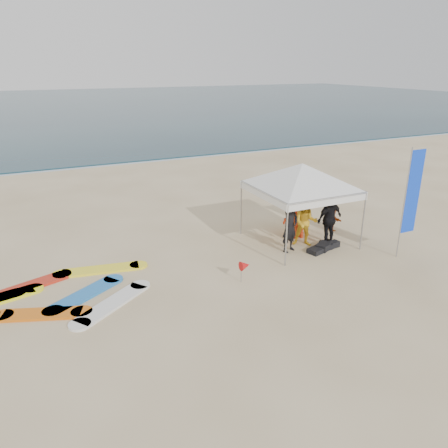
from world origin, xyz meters
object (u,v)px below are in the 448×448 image
person_yellow (306,222)px  marker_pennant (245,266)px  person_orange_a (299,212)px  person_black_b (329,219)px  person_orange_b (297,209)px  person_black_a (290,226)px  person_seated (332,219)px  feather_flag (412,193)px  canopy_tent (303,164)px  surfboard_spread (41,298)px

person_yellow → marker_pennant: bearing=-123.2°
person_orange_a → person_black_b: 1.11m
person_black_b → person_orange_b: size_ratio=1.01×
person_black_a → person_seated: person_black_a is taller
person_yellow → person_orange_b: size_ratio=0.92×
person_orange_b → marker_pennant: 4.35m
person_black_a → person_seated: size_ratio=2.00×
person_orange_a → person_black_b: (0.61, -0.92, -0.04)m
person_yellow → feather_flag: (2.40, -2.06, 1.25)m
person_yellow → person_black_b: 0.83m
feather_flag → person_black_b: bearing=131.6°
person_orange_a → person_seated: 1.67m
person_yellow → feather_flag: feather_flag is taller
person_yellow → marker_pennant: (-3.07, -1.47, -0.34)m
canopy_tent → person_orange_b: bearing=61.9°
person_black_b → surfboard_spread: 9.24m
person_black_b → person_orange_b: bearing=-84.0°
person_yellow → feather_flag: size_ratio=0.47×
person_orange_b → feather_flag: (2.00, -3.18, 1.18)m
person_orange_a → person_seated: bearing=177.8°
canopy_tent → surfboard_spread: bearing=-176.9°
person_seated → surfboard_spread: person_seated is taller
person_orange_a → person_orange_b: (0.22, 0.44, -0.05)m
feather_flag → surfboard_spread: bearing=169.6°
person_black_a → surfboard_spread: size_ratio=0.30×
person_orange_b → canopy_tent: (-0.39, -0.74, 1.84)m
person_black_a → person_orange_a: 1.26m
person_seated → marker_pennant: person_seated is taller
person_black_b → feather_flag: size_ratio=0.52×
person_black_a → person_orange_a: person_orange_a is taller
feather_flag → surfboard_spread: (-10.80, 1.99, -2.05)m
person_orange_a → person_seated: (1.58, 0.08, -0.53)m
canopy_tent → person_seated: bearing=11.9°
person_black_b → person_yellow: bearing=-27.2°
person_yellow → surfboard_spread: person_yellow is taller
person_black_a → person_orange_b: person_orange_b is taller
person_black_a → person_black_b: bearing=-20.3°
person_seated → canopy_tent: 2.93m
person_yellow → person_black_a: bearing=-134.7°
marker_pennant → feather_flag: bearing=-6.1°
person_seated → person_orange_b: bearing=77.0°
person_black_a → person_orange_b: (1.14, 1.31, 0.04)m
person_yellow → surfboard_spread: size_ratio=0.29×
marker_pennant → surfboard_spread: size_ratio=0.11×
person_orange_b → person_black_a: bearing=28.2°
person_black_b → person_seated: (0.97, 1.00, -0.49)m
person_black_b → person_seated: bearing=-144.2°
person_black_b → person_black_a: bearing=-12.2°
marker_pennant → person_seated: bearing=24.7°
person_black_a → marker_pennant: (-2.33, -1.29, -0.37)m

